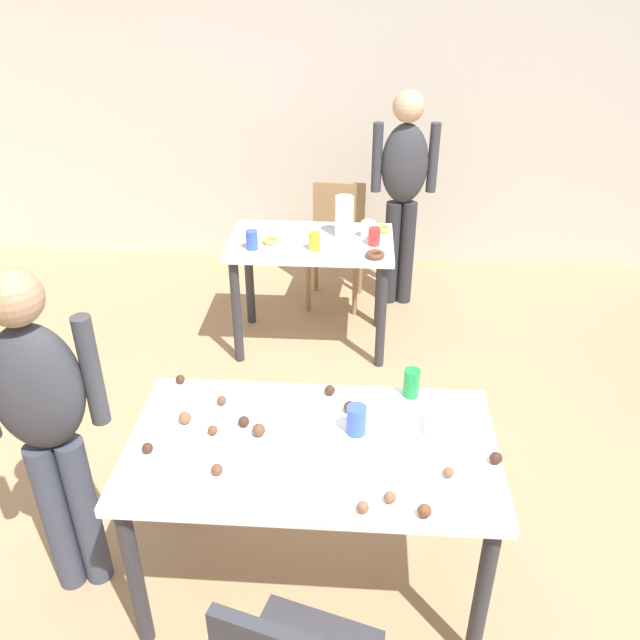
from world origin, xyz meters
The scene contains 34 objects.
ground_plane centered at (0.00, 0.00, 0.00)m, with size 6.40×6.40×0.00m, color #9E7A56.
wall_back centered at (0.00, 3.20, 1.30)m, with size 6.40×0.10×2.60m, color #BCB2A3.
dining_table_near centered at (-0.03, -0.16, 0.66)m, with size 1.37×0.75×0.75m.
dining_table_far centered at (-0.19, 1.75, 0.62)m, with size 1.02×0.62×0.75m.
chair_far_table centered at (-0.05, 2.42, 0.50)m, with size 0.44×0.44×0.87m.
person_girl_near centered at (-1.00, -0.21, 0.87)m, with size 0.45×0.29×1.46m.
person_adult_far centered at (0.41, 2.39, 0.92)m, with size 0.45×0.21×1.54m.
mixing_bowl centered at (0.47, -0.05, 0.79)m, with size 0.18×0.18×0.08m, color white.
soda_can centered at (0.35, 0.17, 0.81)m, with size 0.07×0.07×0.12m, color #198438.
fork_near centered at (-0.15, -0.31, 0.75)m, with size 0.17×0.02×0.01m, color silver.
cup_near_0 centered at (0.13, -0.08, 0.81)m, with size 0.07×0.07×0.12m, color #3351B2.
cake_ball_0 centered at (-0.35, -0.34, 0.77)m, with size 0.04×0.04×0.04m, color brown.
cake_ball_1 centered at (0.25, -0.43, 0.77)m, with size 0.04×0.04×0.04m, color brown.
cake_ball_2 centered at (0.45, -0.30, 0.77)m, with size 0.04×0.04×0.04m, color brown.
cake_ball_3 centered at (0.10, 0.04, 0.77)m, with size 0.05×0.05×0.05m, color #3D2319.
cake_ball_4 centered at (0.63, -0.22, 0.77)m, with size 0.05×0.05×0.05m, color #3D2319.
cake_ball_5 centered at (-0.30, -0.07, 0.77)m, with size 0.04×0.04×0.04m, color #3D2319.
cake_ball_6 centered at (0.35, -0.48, 0.77)m, with size 0.05×0.05×0.05m, color brown.
cake_ball_7 centered at (-0.24, -0.12, 0.78)m, with size 0.05×0.05×0.05m, color brown.
cake_ball_8 centered at (-0.53, -0.07, 0.77)m, with size 0.05×0.05×0.05m, color brown.
cake_ball_9 centered at (-0.63, -0.24, 0.77)m, with size 0.04×0.04×0.04m, color #3D2319.
cake_ball_10 centered at (-0.41, 0.06, 0.77)m, with size 0.04×0.04×0.04m, color brown.
cake_ball_11 centered at (0.02, 0.15, 0.77)m, with size 0.04×0.04×0.04m, color #3D2319.
cake_ball_12 centered at (0.16, -0.48, 0.77)m, with size 0.04×0.04×0.04m, color brown.
cake_ball_13 centered at (-0.61, 0.19, 0.77)m, with size 0.04×0.04×0.04m, color #3D2319.
cake_ball_14 centered at (-0.41, -0.13, 0.77)m, with size 0.04×0.04×0.04m, color brown.
pitcher_far centered at (0.02, 1.83, 0.88)m, with size 0.12×0.12×0.26m, color white.
cup_far_0 centered at (-0.15, 1.60, 0.81)m, with size 0.07×0.07×0.11m, color yellow.
cup_far_1 centered at (0.17, 1.81, 0.80)m, with size 0.09×0.09×0.11m, color white.
cup_far_2 centered at (0.20, 1.70, 0.80)m, with size 0.07×0.07×0.11m, color red.
cup_far_3 centered at (-0.53, 1.59, 0.81)m, with size 0.07×0.07×0.12m, color #3351B2.
donut_far_0 centered at (-0.43, 1.69, 0.77)m, with size 0.11×0.11×0.03m, color gold.
donut_far_1 centered at (0.26, 1.93, 0.77)m, with size 0.11×0.11×0.03m, color gold.
donut_far_2 centered at (0.21, 1.52, 0.77)m, with size 0.12×0.12×0.03m, color brown.
Camera 1 is at (0.12, -2.01, 2.35)m, focal length 36.66 mm.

